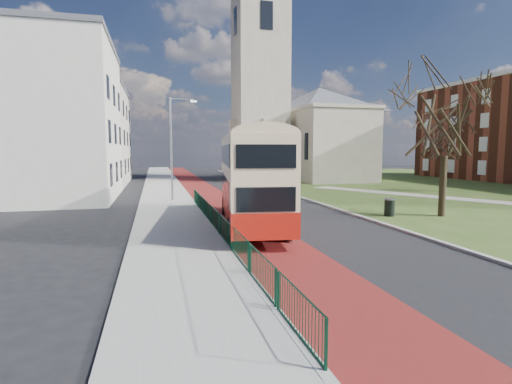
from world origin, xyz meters
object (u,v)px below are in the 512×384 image
object	(u,v)px
winter_tree_far	(445,133)
litter_bin	(389,207)
streetlamp	(173,143)
winter_tree_near	(447,107)
bus	(251,174)

from	to	relation	value
winter_tree_far	litter_bin	size ratio (longest dim) A/B	7.67
streetlamp	winter_tree_near	xyz separation A→B (m)	(15.38, -11.77, 1.99)
bus	winter_tree_near	world-z (taller)	winter_tree_near
streetlamp	winter_tree_far	bearing A→B (deg)	2.11
litter_bin	bus	bearing A→B (deg)	-174.09
bus	winter_tree_near	size ratio (longest dim) A/B	1.27
winter_tree_far	streetlamp	bearing A→B (deg)	-177.89
winter_tree_far	litter_bin	distance (m)	18.62
streetlamp	litter_bin	distance (m)	16.97
winter_tree_near	litter_bin	world-z (taller)	winter_tree_near
streetlamp	litter_bin	size ratio (longest dim) A/B	7.58
bus	winter_tree_far	xyz separation A→B (m)	(22.40, 12.76, 2.85)
winter_tree_far	litter_bin	bearing A→B (deg)	-138.68
litter_bin	winter_tree_far	bearing A→B (deg)	41.32
streetlamp	winter_tree_near	size ratio (longest dim) A/B	0.85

